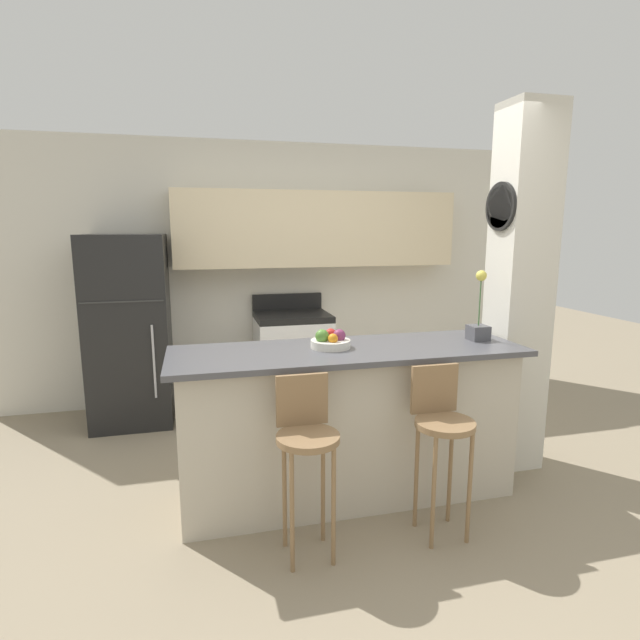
% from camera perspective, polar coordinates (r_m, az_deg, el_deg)
% --- Properties ---
extents(ground_plane, '(14.00, 14.00, 0.00)m').
position_cam_1_polar(ground_plane, '(3.48, 3.11, -19.18)').
color(ground_plane, gray).
extents(wall_back, '(5.60, 0.38, 2.55)m').
position_cam_1_polar(wall_back, '(5.04, -2.38, 7.50)').
color(wall_back, silver).
rests_on(wall_back, ground_plane).
extents(pillar_right, '(0.38, 0.33, 2.55)m').
position_cam_1_polar(pillar_right, '(3.78, 21.78, 3.03)').
color(pillar_right, silver).
rests_on(pillar_right, ground_plane).
extents(counter_bar, '(2.20, 0.70, 0.98)m').
position_cam_1_polar(counter_bar, '(3.27, 3.20, -11.58)').
color(counter_bar, beige).
rests_on(counter_bar, ground_plane).
extents(refrigerator, '(0.68, 0.72, 1.67)m').
position_cam_1_polar(refrigerator, '(4.72, -20.91, -1.07)').
color(refrigerator, black).
rests_on(refrigerator, ground_plane).
extents(stove_range, '(0.71, 0.59, 1.07)m').
position_cam_1_polar(stove_range, '(4.92, -3.13, -4.41)').
color(stove_range, white).
rests_on(stove_range, ground_plane).
extents(bar_stool_left, '(0.33, 0.33, 0.96)m').
position_cam_1_polar(bar_stool_left, '(2.66, -1.56, -13.61)').
color(bar_stool_left, olive).
rests_on(bar_stool_left, ground_plane).
extents(bar_stool_right, '(0.33, 0.33, 0.96)m').
position_cam_1_polar(bar_stool_right, '(2.91, 13.72, -11.73)').
color(bar_stool_right, olive).
rests_on(bar_stool_right, ground_plane).
extents(orchid_vase, '(0.12, 0.12, 0.47)m').
position_cam_1_polar(orchid_vase, '(3.48, 17.68, -0.21)').
color(orchid_vase, '#4C4C51').
rests_on(orchid_vase, counter_bar).
extents(fruit_bowl, '(0.25, 0.25, 0.12)m').
position_cam_1_polar(fruit_bowl, '(3.12, 1.20, -2.40)').
color(fruit_bowl, silver).
rests_on(fruit_bowl, counter_bar).
extents(trash_bin, '(0.28, 0.28, 0.38)m').
position_cam_1_polar(trash_bin, '(4.61, -13.74, -9.25)').
color(trash_bin, '#59595B').
rests_on(trash_bin, ground_plane).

